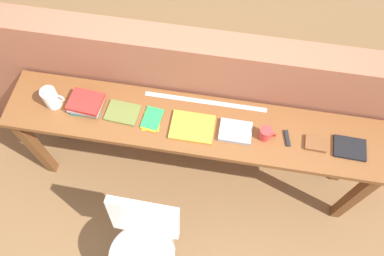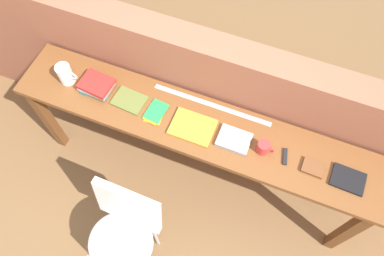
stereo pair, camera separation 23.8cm
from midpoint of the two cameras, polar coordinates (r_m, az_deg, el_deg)
ground_plane at (r=3.13m, az=0.49°, el=-11.74°), size 40.00×40.00×0.00m
brick_wall_back at (r=2.80m, az=5.40°, el=3.87°), size 6.00×0.20×1.28m
sideboard at (r=2.55m, az=3.08°, el=-1.01°), size 2.50×0.44×0.88m
chair_white_moulded at (r=2.56m, az=-7.70°, el=-15.49°), size 0.45×0.46×0.89m
pitcher_white at (r=2.64m, az=-16.33°, el=7.68°), size 0.14×0.10×0.18m
book_stack_leftmost at (r=2.58m, az=-11.81°, el=6.12°), size 0.22×0.19×0.07m
magazine_cycling at (r=2.51m, az=-6.89°, el=3.95°), size 0.22×0.17×0.02m
pamphlet_pile_colourful at (r=2.45m, az=-2.85°, el=2.10°), size 0.13×0.19×0.01m
book_open_centre at (r=2.40m, az=2.92°, el=-0.13°), size 0.28×0.21×0.02m
book_grey_hardcover at (r=2.38m, az=9.29°, el=-2.05°), size 0.21×0.16×0.03m
mug at (r=2.36m, az=13.69°, el=-3.18°), size 0.11×0.08×0.09m
multitool_folded at (r=2.41m, az=16.77°, el=-4.46°), size 0.05×0.11×0.02m
leather_journal_brown at (r=2.43m, az=20.67°, el=-5.96°), size 0.13×0.10×0.02m
book_repair_rightmost at (r=2.48m, az=25.26°, el=-7.37°), size 0.20×0.16×0.02m
ruler_metal_back_edge at (r=2.50m, az=5.76°, el=3.28°), size 0.82×0.03×0.00m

